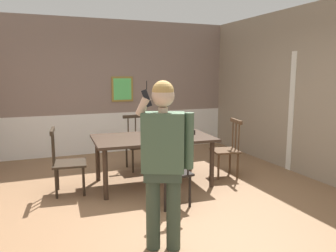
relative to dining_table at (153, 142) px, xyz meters
name	(u,v)px	position (x,y,z in m)	size (l,w,h in m)	color
ground_plane	(158,200)	(-0.17, -0.69, -0.68)	(6.82, 6.82, 0.00)	#846042
room_back_partition	(109,90)	(-0.16, 2.42, 0.69)	(5.51, 0.17, 2.84)	gray
room_right_partition	(318,92)	(2.59, -0.68, 0.74)	(0.13, 6.20, 2.84)	gray
dining_table	(153,142)	(0.00, 0.00, 0.00)	(1.86, 1.16, 0.76)	#38281E
chair_near_window	(173,171)	(-0.05, -0.92, -0.20)	(0.47, 0.47, 1.02)	black
chair_by_doorway	(67,162)	(-1.29, 0.07, -0.21)	(0.51, 0.51, 0.96)	#2D2319
chair_at_table_head	(139,143)	(0.05, 0.92, -0.22)	(0.49, 0.49, 0.97)	#2D2319
chair_opposite_corner	(227,149)	(1.29, -0.07, -0.21)	(0.48, 0.48, 0.96)	#513823
person_figure	(164,155)	(-0.55, -1.90, 0.28)	(0.53, 0.37, 1.67)	#3A493A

